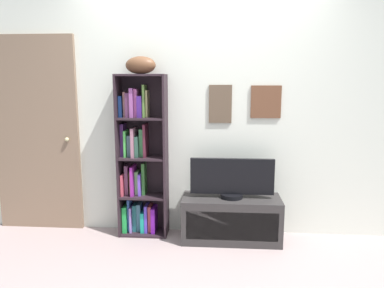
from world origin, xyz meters
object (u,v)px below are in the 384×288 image
Objects in this scene: bookshelf at (139,162)px; tv_stand at (231,219)px; television at (232,178)px; door at (36,135)px; football at (141,65)px.

bookshelf reaches higher than tv_stand.
door reaches higher than television.
football is at bearing 175.01° from television.
bookshelf is at bearing -3.61° from door.
television is at bearing -6.59° from bookshelf.
football is 1.40m from television.
tv_stand is (0.89, -0.08, -1.49)m from football.
bookshelf is 1.13m from door.
tv_stand is at bearing -6.66° from bookshelf.
tv_stand is at bearing -90.00° from television.
television is (0.93, -0.11, -0.13)m from bookshelf.
football reaches higher than tv_stand.
football is 0.15× the size of door.
football reaches higher than television.
bookshelf is 0.80× the size of door.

